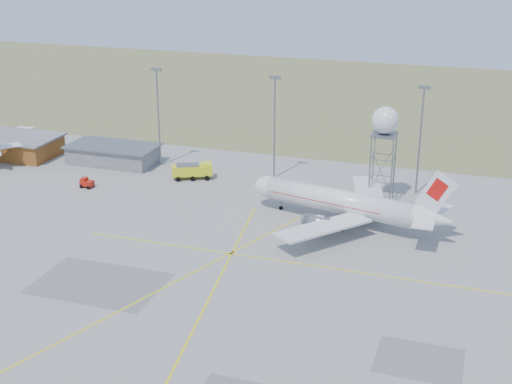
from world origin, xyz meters
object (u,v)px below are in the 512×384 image
(radar_tower, at_px, (384,149))
(fire_truck, at_px, (193,171))
(airliner_main, at_px, (342,203))
(baggage_tug, at_px, (87,184))

(radar_tower, bearing_deg, fire_truck, 179.73)
(airliner_main, distance_m, baggage_tug, 50.39)
(fire_truck, distance_m, baggage_tug, 20.76)
(radar_tower, bearing_deg, baggage_tug, -168.64)
(airliner_main, relative_size, fire_truck, 4.29)
(fire_truck, bearing_deg, radar_tower, -25.28)
(radar_tower, relative_size, baggage_tug, 6.80)
(airliner_main, distance_m, radar_tower, 14.81)
(radar_tower, distance_m, fire_truck, 38.18)
(airliner_main, xyz_separation_m, baggage_tug, (-50.27, 1.73, -3.02))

